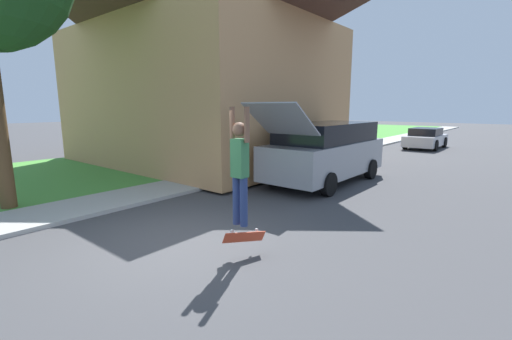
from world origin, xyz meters
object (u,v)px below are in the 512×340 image
car_down_street (426,138)px  skateboard (244,237)px  suv_parked (326,151)px  skateboarder (240,165)px

car_down_street → skateboard: car_down_street is taller
suv_parked → car_down_street: bearing=89.6°
skateboard → skateboarder: bearing=171.1°
car_down_street → suv_parked: bearing=-90.4°
skateboard → car_down_street: bearing=95.2°
suv_parked → skateboarder: (1.73, -6.27, 0.50)m
suv_parked → skateboard: bearing=-73.7°
suv_parked → car_down_street: (0.10, 12.86, -0.47)m
suv_parked → skateboarder: bearing=-74.5°
car_down_street → skateboarder: 19.22m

